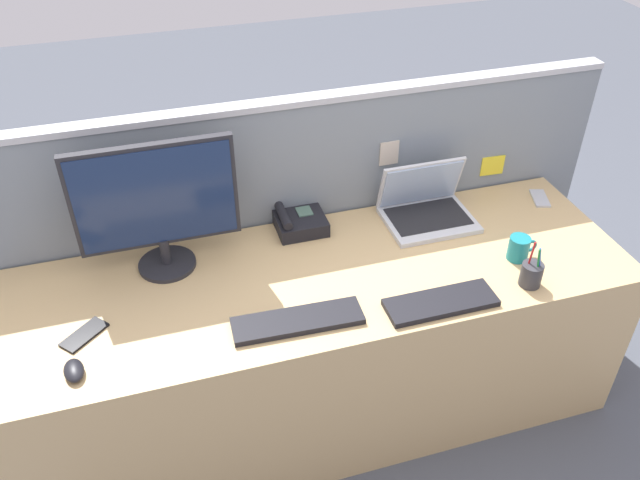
# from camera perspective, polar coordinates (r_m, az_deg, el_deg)

# --- Properties ---
(ground_plane) EXTENTS (10.00, 10.00, 0.00)m
(ground_plane) POSITION_cam_1_polar(r_m,az_deg,el_deg) (2.87, 0.30, -14.26)
(ground_plane) COLOR #4C515B
(desk) EXTENTS (2.28, 0.73, 0.73)m
(desk) POSITION_cam_1_polar(r_m,az_deg,el_deg) (2.60, 0.32, -9.21)
(desk) COLOR tan
(desk) RESTS_ON ground_plane
(cubicle_divider) EXTENTS (2.62, 0.08, 1.24)m
(cubicle_divider) POSITION_cam_1_polar(r_m,az_deg,el_deg) (2.72, -2.16, 0.50)
(cubicle_divider) COLOR gray
(cubicle_divider) RESTS_ON ground_plane
(desktop_monitor) EXTENTS (0.57, 0.21, 0.50)m
(desktop_monitor) POSITION_cam_1_polar(r_m,az_deg,el_deg) (2.30, -14.25, 3.22)
(desktop_monitor) COLOR #232328
(desktop_monitor) RESTS_ON desk
(laptop) EXTENTS (0.35, 0.27, 0.23)m
(laptop) POSITION_cam_1_polar(r_m,az_deg,el_deg) (2.65, 9.30, 3.00)
(laptop) COLOR silver
(laptop) RESTS_ON desk
(desk_phone) EXTENTS (0.19, 0.19, 0.09)m
(desk_phone) POSITION_cam_1_polar(r_m,az_deg,el_deg) (2.56, -1.90, 1.66)
(desk_phone) COLOR black
(desk_phone) RESTS_ON desk
(keyboard_main) EXTENTS (0.39, 0.13, 0.02)m
(keyboard_main) POSITION_cam_1_polar(r_m,az_deg,el_deg) (2.26, 10.60, -5.45)
(keyboard_main) COLOR black
(keyboard_main) RESTS_ON desk
(keyboard_spare) EXTENTS (0.44, 0.14, 0.02)m
(keyboard_spare) POSITION_cam_1_polar(r_m,az_deg,el_deg) (2.15, -1.98, -7.14)
(keyboard_spare) COLOR black
(keyboard_spare) RESTS_ON desk
(computer_mouse_right_hand) EXTENTS (0.07, 0.11, 0.03)m
(computer_mouse_right_hand) POSITION_cam_1_polar(r_m,az_deg,el_deg) (2.13, -20.89, -10.71)
(computer_mouse_right_hand) COLOR black
(computer_mouse_right_hand) RESTS_ON desk
(pen_cup) EXTENTS (0.08, 0.08, 0.18)m
(pen_cup) POSITION_cam_1_polar(r_m,az_deg,el_deg) (2.40, 18.14, -2.88)
(pen_cup) COLOR #333338
(pen_cup) RESTS_ON desk
(cell_phone_black_slab) EXTENTS (0.16, 0.15, 0.01)m
(cell_phone_black_slab) POSITION_cam_1_polar(r_m,az_deg,el_deg) (2.25, -20.08, -7.86)
(cell_phone_black_slab) COLOR black
(cell_phone_black_slab) RESTS_ON desk
(cell_phone_silver_slab) EXTENTS (0.10, 0.14, 0.01)m
(cell_phone_silver_slab) POSITION_cam_1_polar(r_m,az_deg,el_deg) (2.90, 18.83, 3.51)
(cell_phone_silver_slab) COLOR #B7BAC1
(cell_phone_silver_slab) RESTS_ON desk
(coffee_mug) EXTENTS (0.12, 0.08, 0.09)m
(coffee_mug) POSITION_cam_1_polar(r_m,az_deg,el_deg) (2.51, 17.17, -0.69)
(coffee_mug) COLOR #197A84
(coffee_mug) RESTS_ON desk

